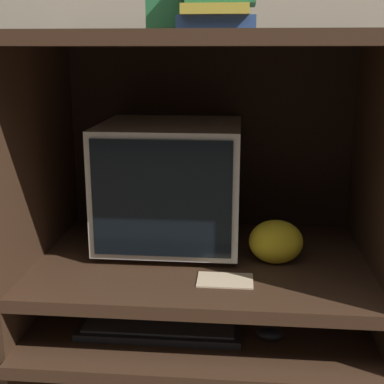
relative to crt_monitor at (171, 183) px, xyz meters
The scene contains 11 objects.
wall_back 0.45m from the crt_monitor, 70.02° to the left, with size 6.00×0.06×2.60m.
desk_base 0.62m from the crt_monitor, 54.92° to the right, with size 1.05×0.72×0.61m.
desk_monitor_shelf 0.28m from the crt_monitor, 42.92° to the right, with size 1.05×0.68×0.16m.
hutch_upper 0.26m from the crt_monitor, 30.42° to the right, with size 1.05×0.68×0.65m.
crt_monitor is the anchor object (origin of this frame).
keyboard 0.44m from the crt_monitor, 90.08° to the right, with size 0.46×0.15×0.03m.
mouse 0.54m from the crt_monitor, 42.36° to the right, with size 0.08×0.05×0.03m.
snack_bag 0.37m from the crt_monitor, 21.34° to the right, with size 0.16×0.12×0.13m.
book_stack 0.55m from the crt_monitor, 40.12° to the right, with size 0.21×0.16×0.14m.
paper_card 0.38m from the crt_monitor, 56.16° to the right, with size 0.15×0.10×0.00m.
storage_box 0.51m from the crt_monitor, 54.87° to the right, with size 0.18×0.15×0.12m.
Camera 1 is at (0.11, -1.17, 1.38)m, focal length 50.00 mm.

